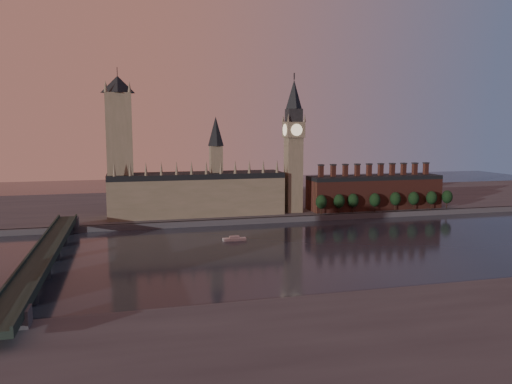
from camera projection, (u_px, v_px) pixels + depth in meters
The scene contains 16 objects.
ground at pixel (338, 250), 284.44m from camera, with size 900.00×900.00×0.00m, color black.
north_bank at pixel (258, 203), 455.15m from camera, with size 900.00×182.00×4.00m.
palace_of_westminster at pixel (198, 192), 376.00m from camera, with size 130.00×30.30×74.00m.
victoria_tower at pixel (120, 142), 357.52m from camera, with size 24.00×24.00×108.00m.
big_ben at pixel (294, 144), 385.44m from camera, with size 15.00×15.00×107.00m.
chimney_block at pixel (374, 192), 407.79m from camera, with size 110.00×25.00×37.00m.
embankment_tree_0 at pixel (321, 202), 380.28m from camera, with size 8.60×8.60×14.88m.
embankment_tree_1 at pixel (339, 201), 384.31m from camera, with size 8.60×8.60×14.88m.
embankment_tree_2 at pixel (353, 200), 387.72m from camera, with size 8.60×8.60×14.88m.
embankment_tree_3 at pixel (375, 200), 390.50m from camera, with size 8.60×8.60×14.88m.
embankment_tree_4 at pixel (395, 199), 397.02m from camera, with size 8.60×8.60×14.88m.
embankment_tree_5 at pixel (414, 198), 399.38m from camera, with size 8.60×8.60×14.88m.
embankment_tree_6 at pixel (432, 198), 403.49m from camera, with size 8.60×8.60×14.88m.
embankment_tree_7 at pixel (447, 197), 408.12m from camera, with size 8.60×8.60×14.88m.
westminster_bridge at pixel (46, 256), 242.24m from camera, with size 14.00×200.00×11.55m.
river_boat at pixel (234, 239), 308.50m from camera, with size 14.45×4.48×2.87m.
Camera 1 is at (-115.47, -257.27, 68.54)m, focal length 35.00 mm.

